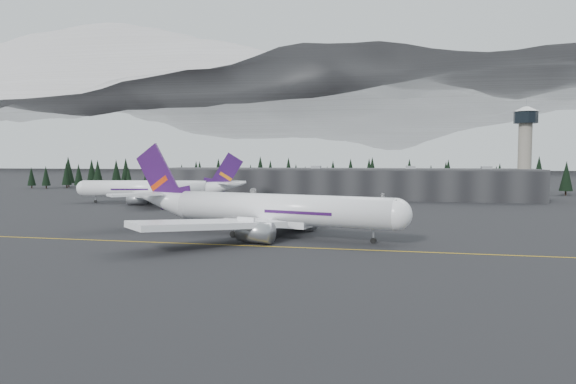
% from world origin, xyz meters
% --- Properties ---
extents(ground, '(1400.00, 1400.00, 0.00)m').
position_xyz_m(ground, '(0.00, 0.00, 0.00)').
color(ground, black).
rests_on(ground, ground).
extents(taxiline, '(400.00, 0.40, 0.02)m').
position_xyz_m(taxiline, '(0.00, -2.00, 0.01)').
color(taxiline, gold).
rests_on(taxiline, ground).
extents(terminal, '(160.00, 30.00, 12.60)m').
position_xyz_m(terminal, '(0.00, 125.00, 6.30)').
color(terminal, black).
rests_on(terminal, ground).
extents(control_tower, '(10.00, 10.00, 37.70)m').
position_xyz_m(control_tower, '(75.00, 128.00, 23.41)').
color(control_tower, gray).
rests_on(control_tower, ground).
extents(treeline, '(360.00, 20.00, 15.00)m').
position_xyz_m(treeline, '(0.00, 162.00, 7.50)').
color(treeline, black).
rests_on(treeline, ground).
extents(mountain_ridge, '(4400.00, 900.00, 420.00)m').
position_xyz_m(mountain_ridge, '(0.00, 1000.00, 0.00)').
color(mountain_ridge, white).
rests_on(mountain_ridge, ground).
extents(jet_main, '(68.29, 62.28, 20.44)m').
position_xyz_m(jet_main, '(-5.54, 12.12, 5.76)').
color(jet_main, white).
rests_on(jet_main, ground).
extents(jet_parked, '(64.51, 59.05, 19.12)m').
position_xyz_m(jet_parked, '(-62.80, 82.92, 5.39)').
color(jet_parked, white).
rests_on(jet_parked, ground).
extents(gse_vehicle_a, '(2.92, 5.45, 1.46)m').
position_xyz_m(gse_vehicle_a, '(-30.44, 97.10, 0.73)').
color(gse_vehicle_a, silver).
rests_on(gse_vehicle_a, ground).
extents(gse_vehicle_b, '(4.16, 3.68, 1.36)m').
position_xyz_m(gse_vehicle_b, '(19.60, 98.51, 0.68)').
color(gse_vehicle_b, silver).
rests_on(gse_vehicle_b, ground).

